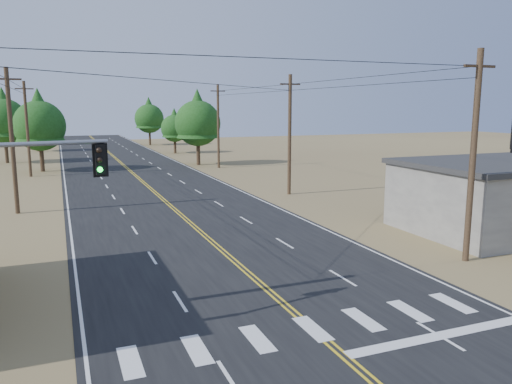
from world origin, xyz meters
TOP-DOWN VIEW (x-y plane):
  - road at (0.00, 30.00)m, footprint 15.00×200.00m
  - utility_pole_left_mid at (-10.50, 32.00)m, footprint 1.80×0.30m
  - utility_pole_left_far at (-10.50, 52.00)m, footprint 1.80×0.30m
  - utility_pole_right_near at (10.50, 12.00)m, footprint 1.80×0.30m
  - utility_pole_right_mid at (10.50, 32.00)m, footprint 1.80×0.30m
  - utility_pole_right_far at (10.50, 52.00)m, footprint 1.80×0.30m
  - tree_left_near at (-9.41, 56.12)m, footprint 5.69×5.69m
  - tree_left_mid at (-14.00, 67.43)m, footprint 5.96×5.96m
  - tree_left_far at (-10.69, 84.66)m, footprint 4.73×4.73m
  - tree_right_near at (9.00, 55.88)m, footprint 5.77×5.77m
  - tree_right_mid at (9.79, 73.02)m, footprint 4.31×4.31m
  - tree_right_far at (9.00, 91.66)m, footprint 5.54×5.54m

SIDE VIEW (x-z plane):
  - road at x=0.00m, z-range 0.00..0.02m
  - tree_right_mid at x=9.79m, z-range 0.80..7.98m
  - tree_left_far at x=-10.69m, z-range 0.88..8.77m
  - utility_pole_left_mid at x=-10.50m, z-range 0.12..10.12m
  - utility_pole_left_far at x=-10.50m, z-range 0.12..10.12m
  - utility_pole_right_near at x=10.50m, z-range 0.12..10.12m
  - utility_pole_right_mid at x=10.50m, z-range 0.12..10.12m
  - utility_pole_right_far at x=10.50m, z-range 0.12..10.12m
  - tree_right_far at x=9.00m, z-range 1.03..10.26m
  - tree_left_near at x=-9.41m, z-range 1.06..10.55m
  - tree_right_near at x=9.00m, z-range 1.07..10.69m
  - tree_left_mid at x=-14.00m, z-range 1.11..11.04m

